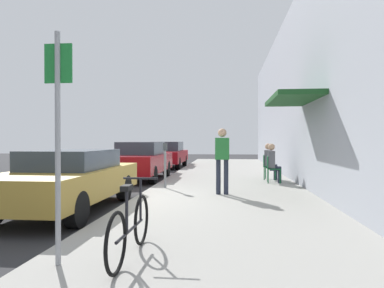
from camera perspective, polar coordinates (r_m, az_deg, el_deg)
The scene contains 14 objects.
ground_plane at distance 8.54m, azimuth -9.81°, elevation -9.61°, with size 60.00×60.00×0.00m, color #2D2D30.
sidewalk_slab at distance 10.20m, azimuth 5.74°, elevation -7.60°, with size 4.50×32.00×0.12m, color #9E9B93.
building_facade at distance 10.49m, azimuth 19.14°, elevation 9.53°, with size 1.40×32.00×6.30m.
parked_car_0 at distance 7.91m, azimuth -19.54°, elevation -5.39°, with size 1.80×4.40×1.30m.
parked_car_1 at distance 13.60m, azimuth -8.48°, elevation -2.64°, with size 1.80×4.40×1.45m.
parked_car_2 at distance 19.51m, azimuth -4.05°, elevation -1.69°, with size 1.80×4.40×1.45m.
parking_meter at distance 10.18m, azimuth -4.46°, elevation -2.93°, with size 0.12×0.10×1.32m.
street_sign at distance 4.14m, azimuth -21.23°, elevation 2.37°, with size 0.32×0.06×2.60m.
bicycle_0 at distance 4.27m, azimuth -10.10°, elevation -13.38°, with size 0.46×1.71×0.90m.
cafe_chair_0 at distance 11.68m, azimuth 12.95°, elevation -3.79°, with size 0.48×0.48×0.87m.
seated_patron_0 at distance 11.67m, azimuth 13.25°, elevation -2.85°, with size 0.45×0.38×1.29m.
cafe_chair_1 at distance 12.65m, azimuth 12.42°, elevation -3.46°, with size 0.53×0.53×0.87m.
seated_patron_1 at distance 12.63m, azimuth 12.69°, elevation -2.59°, with size 0.49×0.44×1.29m.
pedestrian_standing at distance 8.95m, azimuth 5.00°, elevation -1.92°, with size 0.36×0.22×1.70m.
Camera 1 is at (2.29, -8.09, 1.51)m, focal length 32.36 mm.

